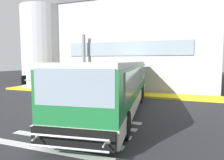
% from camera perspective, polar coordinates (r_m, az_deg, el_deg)
% --- Properties ---
extents(ground_plane, '(80.00, 90.00, 0.02)m').
position_cam_1_polar(ground_plane, '(12.91, -8.11, -7.07)').
color(ground_plane, '#2B2B2D').
rests_on(ground_plane, ground).
extents(bay_paint_stripes, '(4.40, 3.96, 0.01)m').
position_cam_1_polar(bay_paint_stripes, '(8.43, -9.72, -13.78)').
color(bay_paint_stripes, silver).
rests_on(bay_paint_stripes, ground).
extents(terminal_building, '(18.66, 13.80, 8.46)m').
position_cam_1_polar(terminal_building, '(23.63, 3.80, 8.89)').
color(terminal_building, '#B7B7BC').
rests_on(terminal_building, ground).
extents(boarding_curb, '(20.86, 2.00, 0.15)m').
position_cam_1_polar(boarding_curb, '(17.19, -0.50, -3.62)').
color(boarding_curb, yellow).
rests_on(boarding_curb, ground).
extents(entry_support_column, '(0.28, 0.28, 4.94)m').
position_cam_1_polar(entry_support_column, '(18.67, -7.80, 4.88)').
color(entry_support_column, slate).
rests_on(entry_support_column, boarding_curb).
extents(bus_main_foreground, '(4.16, 12.31, 2.70)m').
position_cam_1_polar(bus_main_foreground, '(11.28, 0.84, -1.88)').
color(bus_main_foreground, '#1E7238').
rests_on(bus_main_foreground, ground).
extents(passenger_near_column, '(0.56, 0.33, 1.68)m').
position_cam_1_polar(passenger_near_column, '(17.95, -6.19, -0.04)').
color(passenger_near_column, '#2D2D33').
rests_on(passenger_near_column, boarding_curb).
extents(passenger_by_doorway, '(0.58, 0.30, 1.68)m').
position_cam_1_polar(passenger_by_doorway, '(17.00, -3.13, -0.31)').
color(passenger_by_doorway, '#4C4233').
rests_on(passenger_by_doorway, boarding_curb).
extents(passenger_at_curb_edge, '(0.53, 0.49, 1.68)m').
position_cam_1_polar(passenger_at_curb_edge, '(16.99, 1.26, -0.19)').
color(passenger_at_curb_edge, '#2D2D33').
rests_on(passenger_at_curb_edge, boarding_curb).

